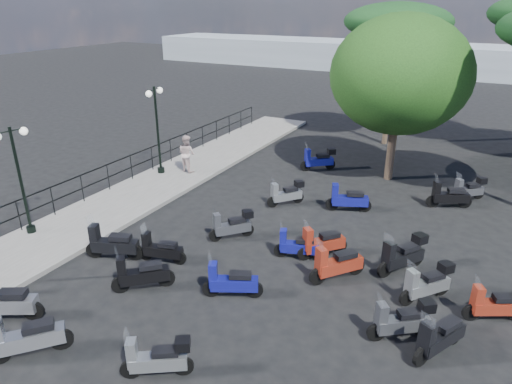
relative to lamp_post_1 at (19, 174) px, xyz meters
The scene contains 30 objects.
ground 7.75m from the lamp_post_1, ahead, with size 120.00×120.00×0.00m, color black.
sidewalk 4.25m from the lamp_post_1, 75.77° to the left, with size 3.00×30.00×0.15m, color #625F5E.
railing 3.63m from the lamp_post_1, 96.81° to the left, with size 0.04×26.04×1.10m.
lamp_post_1 is the anchor object (origin of this frame).
lamp_post_2 6.65m from the lamp_post_1, 88.47° to the left, with size 0.40×1.13×3.88m.
pedestrian_far 7.55m from the lamp_post_1, 81.12° to the left, with size 0.82×0.64×1.69m, color beige.
scooter_1 4.91m from the lamp_post_1, 44.84° to the right, with size 1.67×1.04×1.46m.
scooter_2 3.92m from the lamp_post_1, ahead, with size 1.71×0.89×1.44m.
scooter_3 5.71m from the lamp_post_1, ahead, with size 1.33×1.26×1.37m.
scooter_4 7.02m from the lamp_post_1, 26.54° to the left, with size 1.16×1.27×1.25m.
scooter_5 12.49m from the lamp_post_1, 59.74° to the left, with size 1.41×1.19×1.35m.
scooter_7 6.44m from the lamp_post_1, 37.96° to the right, with size 1.27×1.43×1.44m.
scooter_8 7.94m from the lamp_post_1, ahead, with size 1.52×0.89×1.31m.
scooter_9 5.32m from the lamp_post_1, ahead, with size 1.50×0.63×1.22m.
scooter_10 9.16m from the lamp_post_1, 18.77° to the left, with size 1.47×0.70×1.21m.
scooter_11 9.30m from the lamp_post_1, 44.19° to the left, with size 1.11×1.27×1.23m.
scooter_13 8.53m from the lamp_post_1, 20.51° to the right, with size 1.36×0.98×1.23m.
scooter_14 9.87m from the lamp_post_1, 20.00° to the left, with size 1.21×1.34×1.35m.
scooter_15 10.36m from the lamp_post_1, 13.16° to the left, with size 1.21×1.47×1.43m.
scooter_16 11.36m from the lamp_post_1, 38.21° to the left, with size 1.62×0.85×1.36m.
scooter_20 13.07m from the lamp_post_1, ahead, with size 0.95×1.56×1.36m.
scooter_21 12.19m from the lamp_post_1, 17.62° to the left, with size 1.12×1.55×1.40m.
scooter_22 15.23m from the lamp_post_1, 36.73° to the left, with size 1.58×0.92×1.36m.
scooter_25 12.23m from the lamp_post_1, ahead, with size 1.38×1.10×1.29m.
scooter_26 14.34m from the lamp_post_1, ahead, with size 1.44×0.91×1.25m.
scooter_27 12.73m from the lamp_post_1, 11.57° to the left, with size 1.16×1.37×1.31m.
scooter_28 16.40m from the lamp_post_1, 38.57° to the left, with size 1.21×1.15×1.21m.
broadleaf_tree 14.72m from the lamp_post_1, 49.70° to the left, with size 5.74×5.74×7.00m.
pine_2 18.78m from the lamp_post_1, 64.30° to the left, with size 5.41×5.41×7.34m.
distant_hills 46.15m from the lamp_post_1, 80.77° to the left, with size 70.00×8.00×3.00m, color gray.
Camera 1 is at (5.74, -9.06, 7.38)m, focal length 32.00 mm.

